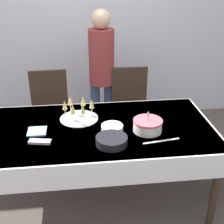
{
  "coord_description": "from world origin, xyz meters",
  "views": [
    {
      "loc": [
        -0.13,
        -2.28,
        2.02
      ],
      "look_at": [
        0.14,
        0.04,
        0.87
      ],
      "focal_mm": 50.0,
      "sensor_mm": 36.0,
      "label": 1
    }
  ],
  "objects_px": {
    "plate_stack_dessert": "(112,127)",
    "person_standing": "(102,68)",
    "plate_stack_main": "(112,141)",
    "birthday_cake": "(148,125)",
    "champagne_tray": "(78,110)",
    "dining_chair_far_right": "(130,107)",
    "dining_chair_far_left": "(50,111)"
  },
  "relations": [
    {
      "from": "dining_chair_far_left",
      "to": "plate_stack_main",
      "type": "height_order",
      "value": "dining_chair_far_left"
    },
    {
      "from": "person_standing",
      "to": "plate_stack_dessert",
      "type": "bearing_deg",
      "value": -90.39
    },
    {
      "from": "birthday_cake",
      "to": "plate_stack_main",
      "type": "distance_m",
      "value": 0.36
    },
    {
      "from": "dining_chair_far_left",
      "to": "person_standing",
      "type": "distance_m",
      "value": 0.74
    },
    {
      "from": "dining_chair_far_left",
      "to": "champagne_tray",
      "type": "height_order",
      "value": "dining_chair_far_left"
    },
    {
      "from": "dining_chair_far_right",
      "to": "dining_chair_far_left",
      "type": "bearing_deg",
      "value": -180.0
    },
    {
      "from": "dining_chair_far_left",
      "to": "birthday_cake",
      "type": "xyz_separation_m",
      "value": [
        0.86,
        -0.93,
        0.27
      ]
    },
    {
      "from": "champagne_tray",
      "to": "person_standing",
      "type": "distance_m",
      "value": 0.89
    },
    {
      "from": "dining_chair_far_left",
      "to": "birthday_cake",
      "type": "bearing_deg",
      "value": -47.0
    },
    {
      "from": "dining_chair_far_left",
      "to": "person_standing",
      "type": "relative_size",
      "value": 0.61
    },
    {
      "from": "birthday_cake",
      "to": "champagne_tray",
      "type": "distance_m",
      "value": 0.63
    },
    {
      "from": "dining_chair_far_left",
      "to": "person_standing",
      "type": "bearing_deg",
      "value": 18.24
    },
    {
      "from": "dining_chair_far_right",
      "to": "plate_stack_dessert",
      "type": "bearing_deg",
      "value": -109.29
    },
    {
      "from": "plate_stack_main",
      "to": "person_standing",
      "type": "xyz_separation_m",
      "value": [
        0.04,
        1.29,
        0.16
      ]
    },
    {
      "from": "plate_stack_dessert",
      "to": "champagne_tray",
      "type": "bearing_deg",
      "value": 139.38
    },
    {
      "from": "dining_chair_far_right",
      "to": "champagne_tray",
      "type": "xyz_separation_m",
      "value": [
        -0.58,
        -0.64,
        0.3
      ]
    },
    {
      "from": "dining_chair_far_left",
      "to": "person_standing",
      "type": "xyz_separation_m",
      "value": [
        0.59,
        0.19,
        0.41
      ]
    },
    {
      "from": "birthday_cake",
      "to": "champagne_tray",
      "type": "relative_size",
      "value": 0.71
    },
    {
      "from": "dining_chair_far_right",
      "to": "plate_stack_main",
      "type": "height_order",
      "value": "dining_chair_far_right"
    },
    {
      "from": "champagne_tray",
      "to": "dining_chair_far_right",
      "type": "bearing_deg",
      "value": 47.93
    },
    {
      "from": "dining_chair_far_left",
      "to": "dining_chair_far_right",
      "type": "relative_size",
      "value": 1.0
    },
    {
      "from": "dining_chair_far_right",
      "to": "birthday_cake",
      "type": "distance_m",
      "value": 0.97
    },
    {
      "from": "person_standing",
      "to": "plate_stack_main",
      "type": "bearing_deg",
      "value": -91.65
    },
    {
      "from": "dining_chair_far_left",
      "to": "champagne_tray",
      "type": "relative_size",
      "value": 2.86
    },
    {
      "from": "birthday_cake",
      "to": "plate_stack_dessert",
      "type": "bearing_deg",
      "value": 169.62
    },
    {
      "from": "dining_chair_far_right",
      "to": "plate_stack_main",
      "type": "relative_size",
      "value": 3.96
    },
    {
      "from": "plate_stack_dessert",
      "to": "person_standing",
      "type": "xyz_separation_m",
      "value": [
        0.01,
        1.07,
        0.17
      ]
    },
    {
      "from": "plate_stack_main",
      "to": "champagne_tray",
      "type": "bearing_deg",
      "value": 118.05
    },
    {
      "from": "birthday_cake",
      "to": "dining_chair_far_left",
      "type": "bearing_deg",
      "value": 133.0
    },
    {
      "from": "birthday_cake",
      "to": "plate_stack_main",
      "type": "relative_size",
      "value": 0.99
    },
    {
      "from": "birthday_cake",
      "to": "plate_stack_main",
      "type": "height_order",
      "value": "birthday_cake"
    },
    {
      "from": "dining_chair_far_left",
      "to": "champagne_tray",
      "type": "bearing_deg",
      "value": -64.45
    }
  ]
}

